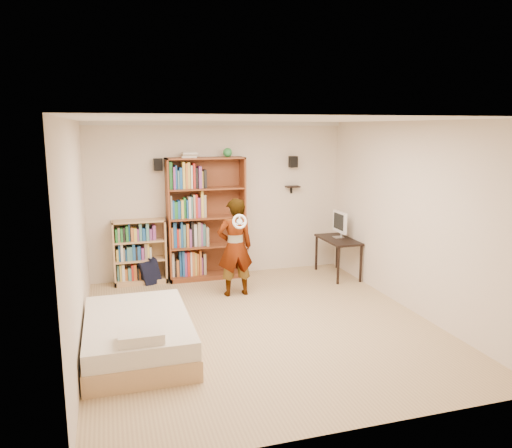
{
  "coord_description": "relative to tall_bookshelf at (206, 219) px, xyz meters",
  "views": [
    {
      "loc": [
        -1.87,
        -6.04,
        2.61
      ],
      "look_at": [
        0.11,
        0.6,
        1.26
      ],
      "focal_mm": 35.0,
      "sensor_mm": 36.0,
      "label": 1
    }
  ],
  "objects": [
    {
      "name": "ground",
      "position": [
        0.27,
        -2.31,
        -1.05
      ],
      "size": [
        4.5,
        5.0,
        0.01
      ],
      "primitive_type": "cube",
      "color": "tan",
      "rests_on": "ground"
    },
    {
      "name": "room_shell",
      "position": [
        0.27,
        -2.31,
        0.71
      ],
      "size": [
        4.52,
        5.02,
        2.71
      ],
      "color": "beige",
      "rests_on": "ground"
    },
    {
      "name": "crown_molding",
      "position": [
        0.27,
        -2.31,
        1.62
      ],
      "size": [
        4.5,
        5.0,
        0.06
      ],
      "color": "silver",
      "rests_on": "room_shell"
    },
    {
      "name": "speaker_left",
      "position": [
        -0.78,
        0.09,
        0.95
      ],
      "size": [
        0.14,
        0.12,
        0.2
      ],
      "primitive_type": "cube",
      "color": "black",
      "rests_on": "room_shell"
    },
    {
      "name": "speaker_right",
      "position": [
        1.62,
        0.09,
        0.95
      ],
      "size": [
        0.14,
        0.12,
        0.2
      ],
      "primitive_type": "cube",
      "color": "black",
      "rests_on": "room_shell"
    },
    {
      "name": "wall_shelf",
      "position": [
        1.62,
        0.1,
        0.5
      ],
      "size": [
        0.25,
        0.16,
        0.02
      ],
      "primitive_type": "cube",
      "color": "black",
      "rests_on": "room_shell"
    },
    {
      "name": "tall_bookshelf",
      "position": [
        0.0,
        0.0,
        0.0
      ],
      "size": [
        1.33,
        0.39,
        2.11
      ],
      "primitive_type": null,
      "color": "brown",
      "rests_on": "ground"
    },
    {
      "name": "low_bookshelf",
      "position": [
        -1.14,
        0.03,
        -0.51
      ],
      "size": [
        0.87,
        0.33,
        1.09
      ],
      "primitive_type": null,
      "color": "tan",
      "rests_on": "ground"
    },
    {
      "name": "computer_desk",
      "position": [
        2.25,
        -0.53,
        -0.72
      ],
      "size": [
        0.49,
        0.99,
        0.67
      ],
      "primitive_type": null,
      "color": "black",
      "rests_on": "ground"
    },
    {
      "name": "imac",
      "position": [
        2.3,
        -0.44,
        -0.15
      ],
      "size": [
        0.1,
        0.47,
        0.47
      ],
      "primitive_type": null,
      "rotation": [
        0.0,
        0.0,
        -0.01
      ],
      "color": "white",
      "rests_on": "computer_desk"
    },
    {
      "name": "daybed",
      "position": [
        -1.36,
        -2.69,
        -0.78
      ],
      "size": [
        1.2,
        1.85,
        0.55
      ],
      "primitive_type": null,
      "color": "silver",
      "rests_on": "ground"
    },
    {
      "name": "person",
      "position": [
        0.25,
        -1.02,
        -0.28
      ],
      "size": [
        0.57,
        0.38,
        1.55
      ],
      "primitive_type": "imported",
      "rotation": [
        0.0,
        0.0,
        3.17
      ],
      "color": "black",
      "rests_on": "ground"
    },
    {
      "name": "wii_wheel",
      "position": [
        0.25,
        -1.3,
        0.18
      ],
      "size": [
        0.22,
        0.08,
        0.23
      ],
      "primitive_type": "torus",
      "rotation": [
        1.36,
        0.0,
        0.0
      ],
      "color": "white",
      "rests_on": "person"
    },
    {
      "name": "navy_bag",
      "position": [
        -0.99,
        -0.07,
        -0.84
      ],
      "size": [
        0.37,
        0.29,
        0.44
      ],
      "primitive_type": null,
      "rotation": [
        0.0,
        0.0,
        0.26
      ],
      "color": "black",
      "rests_on": "ground"
    }
  ]
}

